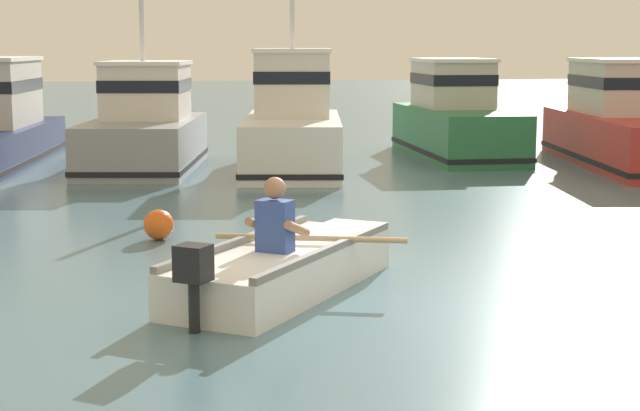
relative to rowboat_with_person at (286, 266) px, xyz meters
The scene contains 7 objects.
ground_plane 1.56m from the rowboat_with_person, 30.17° to the right, with size 120.00×120.00×0.00m, color slate.
rowboat_with_person is the anchor object (origin of this frame).
moored_boat_grey 10.68m from the rowboat_with_person, 98.85° to the left, with size 2.70×4.80×4.96m.
moored_boat_white 9.94m from the rowboat_with_person, 82.66° to the left, with size 2.54×5.03×4.03m.
moored_boat_green 12.84m from the rowboat_with_person, 66.33° to the left, with size 1.87×5.07×2.17m.
moored_boat_red 12.73m from the rowboat_with_person, 49.79° to the left, with size 2.75×6.38×2.19m.
mooring_buoy 3.18m from the rowboat_with_person, 114.29° to the left, with size 0.39×0.39×0.39m, color #E55919.
Camera 1 is at (-2.46, -9.22, 2.49)m, focal length 56.66 mm.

